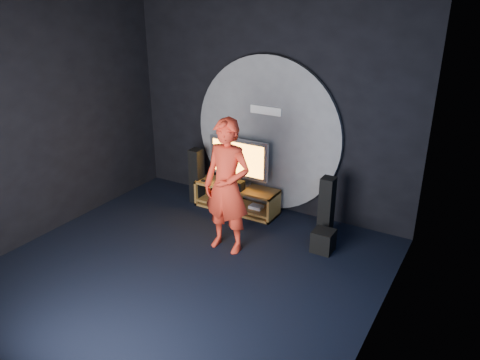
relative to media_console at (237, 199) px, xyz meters
name	(u,v)px	position (x,y,z in m)	size (l,w,h in m)	color
floor	(181,274)	(0.34, -2.05, -0.19)	(5.00, 5.00, 0.00)	black
back_wall	(269,107)	(0.34, 0.45, 1.56)	(5.00, 0.04, 3.50)	black
left_wall	(37,122)	(-2.16, -2.05, 1.56)	(0.04, 5.00, 3.50)	black
right_wall	(384,193)	(2.84, -2.05, 1.56)	(0.04, 5.00, 3.50)	black
wall_disc_panel	(267,135)	(0.34, 0.39, 1.11)	(2.60, 0.11, 2.60)	#515156
media_console	(237,199)	(0.00, 0.00, 0.00)	(1.46, 0.45, 0.45)	olive
tv	(239,160)	(-0.01, 0.07, 0.70)	(1.08, 0.22, 0.81)	#B1B1B8
center_speaker	(233,184)	(-0.01, -0.12, 0.33)	(0.40, 0.15, 0.15)	black
remote	(206,181)	(-0.55, -0.12, 0.27)	(0.18, 0.05, 0.02)	black
tower_speaker_left	(197,176)	(-0.79, -0.06, 0.30)	(0.20, 0.22, 0.98)	black
tower_speaker_right	(326,208)	(1.64, -0.13, 0.30)	(0.20, 0.22, 0.98)	black
subwoofer	(323,241)	(1.77, -0.53, -0.03)	(0.30, 0.30, 0.33)	black
player	(227,187)	(0.52, -1.15, 0.78)	(0.71, 0.47, 1.96)	red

